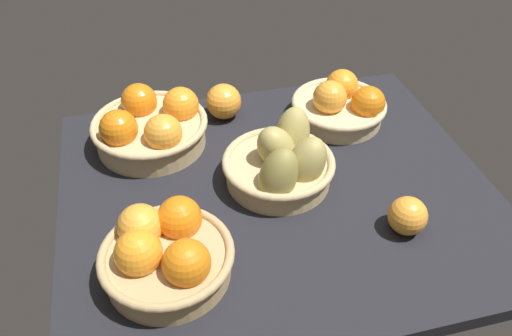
# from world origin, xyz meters

# --- Properties ---
(market_tray) EXTENTS (0.84, 0.72, 0.03)m
(market_tray) POSITION_xyz_m (0.00, 0.00, 0.01)
(market_tray) COLOR black
(market_tray) RESTS_ON ground
(basket_center_pears) EXTENTS (0.22, 0.23, 0.14)m
(basket_center_pears) POSITION_xyz_m (0.02, 0.02, 0.08)
(basket_center_pears) COLOR tan
(basket_center_pears) RESTS_ON market_tray
(basket_near_left) EXTENTS (0.22, 0.22, 0.11)m
(basket_near_left) POSITION_xyz_m (-0.23, -0.15, 0.07)
(basket_near_left) COLOR tan
(basket_near_left) RESTS_ON market_tray
(basket_far_left) EXTENTS (0.25, 0.25, 0.11)m
(basket_far_left) POSITION_xyz_m (-0.22, 0.21, 0.08)
(basket_far_left) COLOR tan
(basket_far_left) RESTS_ON market_tray
(basket_far_right) EXTENTS (0.22, 0.22, 0.11)m
(basket_far_right) POSITION_xyz_m (0.21, 0.20, 0.07)
(basket_far_right) COLOR #D3BC8C
(basket_far_right) RESTS_ON market_tray
(loose_orange_front_gap) EXTENTS (0.08, 0.08, 0.08)m
(loose_orange_front_gap) POSITION_xyz_m (-0.05, 0.27, 0.07)
(loose_orange_front_gap) COLOR #F49E33
(loose_orange_front_gap) RESTS_ON market_tray
(loose_orange_back_gap) EXTENTS (0.07, 0.07, 0.07)m
(loose_orange_back_gap) POSITION_xyz_m (0.19, -0.16, 0.07)
(loose_orange_back_gap) COLOR #F49E33
(loose_orange_back_gap) RESTS_ON market_tray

